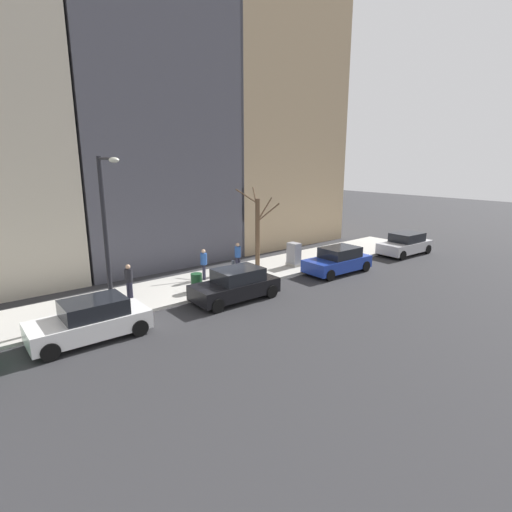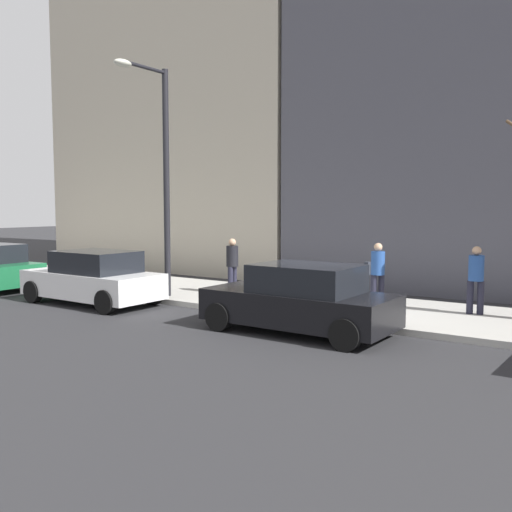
% 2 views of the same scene
% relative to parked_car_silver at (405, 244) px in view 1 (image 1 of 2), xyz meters
% --- Properties ---
extents(ground_plane, '(120.00, 120.00, 0.00)m').
position_rel_parked_car_silver_xyz_m(ground_plane, '(1.07, 14.83, -0.74)').
color(ground_plane, '#2B2B2D').
extents(sidewalk, '(4.00, 36.00, 0.15)m').
position_rel_parked_car_silver_xyz_m(sidewalk, '(3.07, 14.83, -0.66)').
color(sidewalk, '#B2AFA8').
rests_on(sidewalk, ground).
extents(parked_car_silver, '(2.06, 4.26, 1.52)m').
position_rel_parked_car_silver_xyz_m(parked_car_silver, '(0.00, 0.00, 0.00)').
color(parked_car_silver, '#B7B7BC').
rests_on(parked_car_silver, ground).
extents(parked_car_blue, '(2.05, 4.26, 1.52)m').
position_rel_parked_car_silver_xyz_m(parked_car_blue, '(-0.00, 7.33, 0.00)').
color(parked_car_blue, '#1E389E').
rests_on(parked_car_blue, ground).
extents(parked_car_black, '(1.98, 4.23, 1.52)m').
position_rel_parked_car_silver_xyz_m(parked_car_black, '(0.06, 14.76, 0.00)').
color(parked_car_black, black).
rests_on(parked_car_black, ground).
extents(parked_car_white, '(1.96, 4.22, 1.52)m').
position_rel_parked_car_silver_xyz_m(parked_car_white, '(0.01, 21.47, 0.00)').
color(parked_car_white, white).
rests_on(parked_car_white, ground).
extents(parking_meter, '(0.14, 0.10, 1.35)m').
position_rel_parked_car_silver_xyz_m(parking_meter, '(1.52, 13.84, 0.24)').
color(parking_meter, slate).
rests_on(parking_meter, sidewalk).
extents(utility_box, '(0.83, 0.61, 1.43)m').
position_rel_parked_car_silver_xyz_m(utility_box, '(2.37, 8.61, 0.11)').
color(utility_box, '#A8A399').
rests_on(utility_box, sidewalk).
extents(streetlamp, '(1.97, 0.32, 6.50)m').
position_rel_parked_car_silver_xyz_m(streetlamp, '(1.36, 20.11, 3.28)').
color(streetlamp, black).
rests_on(streetlamp, sidewalk).
extents(bare_tree, '(2.24, 2.04, 4.73)m').
position_rel_parked_car_silver_xyz_m(bare_tree, '(3.68, 10.41, 1.67)').
color(bare_tree, brown).
rests_on(bare_tree, sidewalk).
extents(trash_bin, '(0.56, 0.56, 0.90)m').
position_rel_parked_car_silver_xyz_m(trash_bin, '(1.97, 15.76, -0.14)').
color(trash_bin, '#14381E').
rests_on(trash_bin, sidewalk).
extents(pedestrian_near_meter, '(0.36, 0.39, 1.66)m').
position_rel_parked_car_silver_xyz_m(pedestrian_near_meter, '(3.67, 11.93, 0.35)').
color(pedestrian_near_meter, '#1E1E2D').
rests_on(pedestrian_near_meter, sidewalk).
extents(pedestrian_midblock, '(0.36, 0.36, 1.66)m').
position_rel_parked_car_silver_xyz_m(pedestrian_midblock, '(3.49, 14.37, 0.35)').
color(pedestrian_midblock, '#1E1E2D').
rests_on(pedestrian_midblock, sidewalk).
extents(pedestrian_far_corner, '(0.40, 0.36, 1.66)m').
position_rel_parked_car_silver_xyz_m(pedestrian_far_corner, '(3.00, 18.77, 0.35)').
color(pedestrian_far_corner, '#1E1E2D').
rests_on(pedestrian_far_corner, sidewalk).
extents(office_tower_left, '(10.56, 10.56, 25.91)m').
position_rel_parked_car_silver_xyz_m(office_tower_left, '(11.86, 4.10, 12.22)').
color(office_tower_left, tan).
rests_on(office_tower_left, ground).
extents(office_block_center, '(10.09, 10.09, 28.32)m').
position_rel_parked_car_silver_xyz_m(office_block_center, '(11.62, 14.21, 13.43)').
color(office_block_center, '#4C4C56').
rests_on(office_block_center, ground).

